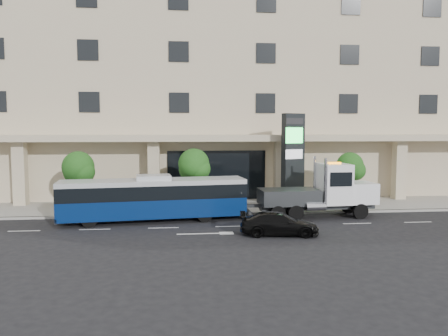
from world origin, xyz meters
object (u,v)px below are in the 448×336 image
object	(u,v)px
tow_truck	(323,192)
black_sedan	(279,224)
city_bus	(154,198)
signage_pylon	(293,159)

from	to	relation	value
tow_truck	black_sedan	bearing A→B (deg)	-133.17
tow_truck	city_bus	bearing A→B (deg)	178.75
city_bus	black_sedan	distance (m)	8.47
tow_truck	signage_pylon	bearing A→B (deg)	105.62
city_bus	black_sedan	size ratio (longest dim) A/B	2.74
tow_truck	signage_pylon	xyz separation A→B (m)	(-1.14, 3.52, 1.98)
city_bus	black_sedan	xyz separation A→B (m)	(7.16, -4.45, -0.88)
black_sedan	signage_pylon	distance (m)	9.17
tow_truck	signage_pylon	world-z (taller)	signage_pylon
black_sedan	signage_pylon	xyz separation A→B (m)	(2.89, 8.17, 3.01)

